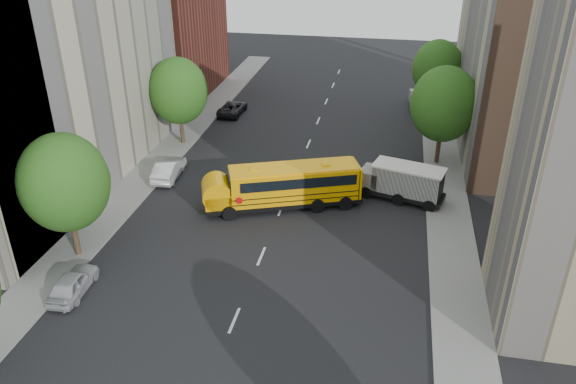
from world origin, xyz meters
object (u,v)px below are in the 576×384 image
(safari_truck, at_px, (402,181))
(parked_car_5, at_px, (418,99))
(parked_car_0, at_px, (73,283))
(street_tree_2, at_px, (178,91))
(street_tree_1, at_px, (64,183))
(parked_car_1, at_px, (169,169))
(school_bus, at_px, (282,185))
(parked_car_2, at_px, (233,108))
(street_tree_5, at_px, (437,69))
(street_tree_4, at_px, (444,104))

(safari_truck, xyz_separation_m, parked_car_5, (1.43, 21.05, -0.60))
(parked_car_0, bearing_deg, street_tree_2, -88.79)
(street_tree_1, distance_m, street_tree_2, 18.00)
(parked_car_1, bearing_deg, street_tree_1, 78.45)
(parked_car_5, bearing_deg, school_bus, -115.00)
(school_bus, bearing_deg, parked_car_2, 94.95)
(street_tree_5, relative_size, safari_truck, 1.15)
(street_tree_5, xyz_separation_m, parked_car_0, (-20.31, -33.46, -4.04))
(school_bus, bearing_deg, street_tree_4, 20.00)
(school_bus, relative_size, parked_car_0, 2.87)
(parked_car_0, height_order, parked_car_1, parked_car_1)
(street_tree_1, height_order, parked_car_2, street_tree_1)
(parked_car_0, distance_m, parked_car_1, 14.72)
(parked_car_2, bearing_deg, street_tree_5, -167.53)
(street_tree_5, height_order, safari_truck, street_tree_5)
(street_tree_2, xyz_separation_m, parked_car_5, (20.60, 14.19, -4.02))
(parked_car_2, bearing_deg, parked_car_0, 90.95)
(parked_car_0, relative_size, parked_car_5, 0.79)
(school_bus, height_order, parked_car_1, school_bus)
(street_tree_1, bearing_deg, safari_truck, 30.17)
(school_bus, bearing_deg, parked_car_1, 142.19)
(street_tree_1, height_order, street_tree_4, street_tree_4)
(street_tree_2, height_order, street_tree_5, street_tree_2)
(street_tree_5, bearing_deg, school_bus, -117.02)
(school_bus, distance_m, safari_truck, 8.65)
(street_tree_1, height_order, parked_car_1, street_tree_1)
(street_tree_2, xyz_separation_m, parked_car_2, (2.20, 8.32, -4.19))
(safari_truck, height_order, parked_car_0, safari_truck)
(street_tree_5, distance_m, parked_car_2, 20.55)
(parked_car_0, xyz_separation_m, parked_car_2, (0.51, 29.78, -0.02))
(parked_car_2, xyz_separation_m, parked_car_5, (18.40, 5.87, 0.17))
(school_bus, height_order, safari_truck, school_bus)
(street_tree_4, xyz_separation_m, parked_car_5, (-1.40, 14.19, -4.27))
(school_bus, xyz_separation_m, parked_car_0, (-9.29, -11.84, -1.07))
(street_tree_5, distance_m, safari_truck, 19.35)
(street_tree_1, xyz_separation_m, safari_truck, (19.17, 11.14, -3.55))
(street_tree_1, bearing_deg, parked_car_5, 57.38)
(safari_truck, height_order, parked_car_1, safari_truck)
(parked_car_1, height_order, parked_car_2, parked_car_1)
(street_tree_4, height_order, school_bus, street_tree_4)
(street_tree_4, bearing_deg, parked_car_5, 95.63)
(parked_car_0, bearing_deg, parked_car_5, -121.23)
(street_tree_1, xyz_separation_m, street_tree_2, (0.00, 18.00, -0.12))
(parked_car_1, xyz_separation_m, parked_car_2, (0.80, 15.07, -0.11))
(street_tree_2, bearing_deg, school_bus, -41.24)
(street_tree_4, bearing_deg, street_tree_5, 90.00)
(street_tree_4, distance_m, safari_truck, 8.28)
(street_tree_1, bearing_deg, street_tree_5, 53.75)
(safari_truck, distance_m, parked_car_1, 17.78)
(parked_car_2, bearing_deg, parked_car_5, -160.36)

